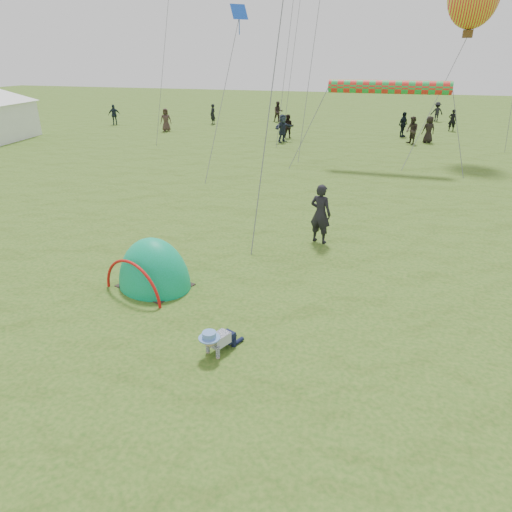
% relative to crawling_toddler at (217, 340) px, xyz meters
% --- Properties ---
extents(ground, '(140.00, 140.00, 0.00)m').
position_rel_crawling_toddler_xyz_m(ground, '(0.79, 0.24, -0.29)').
color(ground, '#265115').
extents(crawling_toddler, '(0.77, 0.89, 0.57)m').
position_rel_crawling_toddler_xyz_m(crawling_toddler, '(0.00, 0.00, 0.00)').
color(crawling_toddler, black).
rests_on(crawling_toddler, ground).
extents(popup_tent, '(2.35, 2.13, 2.52)m').
position_rel_crawling_toddler_xyz_m(popup_tent, '(-2.55, 2.15, -0.29)').
color(popup_tent, '#009E49').
rests_on(popup_tent, ground).
extents(standing_adult, '(0.77, 0.62, 1.83)m').
position_rel_crawling_toddler_xyz_m(standing_adult, '(0.86, 6.30, 0.63)').
color(standing_adult, black).
rests_on(standing_adult, ground).
extents(crowd_person_0, '(0.61, 0.43, 1.60)m').
position_rel_crawling_toddler_xyz_m(crowd_person_0, '(6.51, 31.92, 0.51)').
color(crowd_person_0, black).
rests_on(crowd_person_0, ground).
extents(crowd_person_1, '(1.02, 1.07, 1.74)m').
position_rel_crawling_toddler_xyz_m(crowd_person_1, '(3.56, 25.10, 0.58)').
color(crowd_person_1, '#322923').
rests_on(crowd_person_1, ground).
extents(crowd_person_2, '(0.87, 1.08, 1.71)m').
position_rel_crawling_toddler_xyz_m(crowd_person_2, '(2.97, 27.92, 0.57)').
color(crowd_person_2, black).
rests_on(crowd_person_2, ground).
extents(crowd_person_4, '(0.98, 0.83, 1.70)m').
position_rel_crawling_toddler_xyz_m(crowd_person_4, '(4.61, 25.96, 0.57)').
color(crowd_person_4, black).
rests_on(crowd_person_4, ground).
extents(crowd_person_5, '(1.24, 1.72, 1.80)m').
position_rel_crawling_toddler_xyz_m(crowd_person_5, '(-4.65, 23.34, 0.61)').
color(crowd_person_5, '#252D40').
rests_on(crowd_person_5, ground).
extents(crowd_person_6, '(0.71, 0.67, 1.62)m').
position_rel_crawling_toddler_xyz_m(crowd_person_6, '(-12.36, 29.97, 0.53)').
color(crowd_person_6, black).
rests_on(crowd_person_6, ground).
extents(crowd_person_7, '(0.79, 0.62, 1.60)m').
position_rel_crawling_toddler_xyz_m(crowd_person_7, '(-4.64, 24.94, 0.51)').
color(crowd_person_7, black).
rests_on(crowd_person_7, ground).
extents(crowd_person_8, '(0.99, 0.90, 1.62)m').
position_rel_crawling_toddler_xyz_m(crowd_person_8, '(-20.07, 27.26, 0.52)').
color(crowd_person_8, '#1E2834').
rests_on(crowd_person_8, ground).
extents(crowd_person_9, '(1.19, 0.91, 1.63)m').
position_rel_crawling_toddler_xyz_m(crowd_person_9, '(5.67, 37.52, 0.53)').
color(crowd_person_9, black).
rests_on(crowd_person_9, ground).
extents(crowd_person_10, '(0.96, 0.80, 1.68)m').
position_rel_crawling_toddler_xyz_m(crowd_person_10, '(-14.27, 25.29, 0.55)').
color(crowd_person_10, '#3C2B26').
rests_on(crowd_person_10, ground).
extents(crowd_person_13, '(1.02, 0.94, 1.70)m').
position_rel_crawling_toddler_xyz_m(crowd_person_13, '(-7.53, 33.13, 0.56)').
color(crowd_person_13, '#2B201F').
rests_on(crowd_person_13, ground).
extents(rainbow_tube_kite, '(5.84, 0.64, 0.64)m').
position_rel_crawling_toddler_xyz_m(rainbow_tube_kite, '(2.05, 17.78, 3.62)').
color(rainbow_tube_kite, red).
extents(diamond_kite_10, '(0.85, 0.85, 0.70)m').
position_rel_crawling_toddler_xyz_m(diamond_kite_10, '(-5.30, 16.74, 6.97)').
color(diamond_kite_10, blue).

